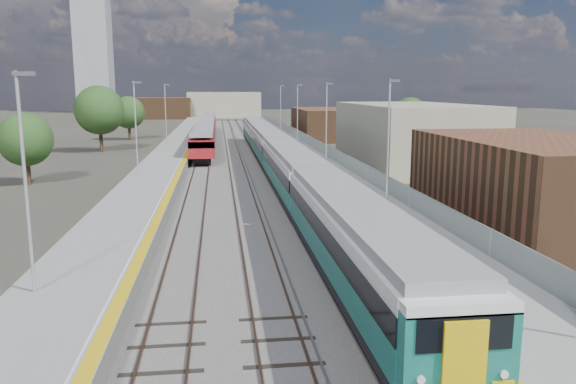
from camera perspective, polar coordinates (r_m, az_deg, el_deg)
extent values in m
plane|color=#47443A|center=(62.04, -3.55, 3.07)|extent=(320.00, 320.00, 0.00)
cube|color=#565451|center=(64.42, -5.69, 3.34)|extent=(10.50, 155.00, 0.06)
cube|color=#4C3323|center=(67.03, -3.15, 3.72)|extent=(0.07, 160.00, 0.14)
cube|color=#4C3323|center=(67.14, -1.92, 3.74)|extent=(0.07, 160.00, 0.14)
cube|color=#4C3323|center=(66.89, -6.15, 3.66)|extent=(0.07, 160.00, 0.14)
cube|color=#4C3323|center=(66.92, -4.91, 3.69)|extent=(0.07, 160.00, 0.14)
cube|color=#4C3323|center=(66.92, -9.15, 3.59)|extent=(0.07, 160.00, 0.14)
cube|color=#4C3323|center=(66.89, -7.91, 3.62)|extent=(0.07, 160.00, 0.14)
cube|color=gray|center=(67.01, -3.43, 3.71)|extent=(0.08, 160.00, 0.10)
cube|color=gray|center=(66.94, -4.63, 3.68)|extent=(0.08, 160.00, 0.10)
cube|color=slate|center=(64.98, 0.95, 3.87)|extent=(4.70, 155.00, 1.00)
cube|color=gray|center=(64.92, 0.95, 4.31)|extent=(4.70, 155.00, 0.03)
cube|color=gold|center=(64.66, -0.90, 4.30)|extent=(0.40, 155.00, 0.01)
cube|color=gray|center=(65.20, 2.87, 4.85)|extent=(0.06, 155.00, 1.20)
cylinder|color=#9EA0A3|center=(35.13, 10.14, 5.11)|extent=(0.12, 0.12, 7.50)
cube|color=#4C4C4F|center=(35.06, 10.74, 11.05)|extent=(0.70, 0.18, 0.14)
cylinder|color=#9EA0A3|center=(54.50, 3.92, 7.09)|extent=(0.12, 0.12, 7.50)
cube|color=#4C4C4F|center=(54.46, 4.24, 10.92)|extent=(0.70, 0.18, 0.14)
cylinder|color=#9EA0A3|center=(74.21, 0.97, 7.99)|extent=(0.12, 0.12, 7.50)
cube|color=#4C4C4F|center=(74.18, 1.17, 10.81)|extent=(0.70, 0.18, 0.14)
cylinder|color=#9EA0A3|center=(94.04, -0.75, 8.51)|extent=(0.12, 0.12, 7.50)
cube|color=#4C4C4F|center=(94.02, -0.60, 10.74)|extent=(0.70, 0.18, 0.14)
cube|color=slate|center=(64.57, -11.75, 3.61)|extent=(4.30, 155.00, 1.00)
cube|color=gray|center=(64.51, -11.77, 4.05)|extent=(4.30, 155.00, 0.03)
cube|color=gold|center=(64.38, -10.08, 4.12)|extent=(0.45, 155.00, 0.01)
cube|color=silver|center=(64.40, -10.39, 4.11)|extent=(0.08, 155.00, 0.01)
cylinder|color=#9EA0A3|center=(20.70, -25.12, 0.65)|extent=(0.12, 0.12, 7.50)
cube|color=#4C4C4F|center=(20.39, -25.24, 10.82)|extent=(0.70, 0.18, 0.14)
cylinder|color=#9EA0A3|center=(45.98, -15.20, 6.13)|extent=(0.12, 0.12, 7.50)
cube|color=#4C4C4F|center=(45.84, -15.10, 10.69)|extent=(0.70, 0.18, 0.14)
cylinder|color=#9EA0A3|center=(71.78, -12.33, 7.68)|extent=(0.12, 0.12, 7.50)
cube|color=#4C4C4F|center=(71.69, -12.24, 10.60)|extent=(0.70, 0.18, 0.14)
cube|color=brown|center=(34.77, 23.74, 0.72)|extent=(9.00, 16.00, 5.20)
cube|color=#A8A286|center=(59.96, 12.25, 5.67)|extent=(11.00, 22.00, 6.40)
cube|color=brown|center=(91.14, 3.56, 6.94)|extent=(8.00, 18.00, 4.80)
cube|color=#A8A286|center=(161.49, -6.52, 8.80)|extent=(20.00, 14.00, 7.00)
cube|color=brown|center=(157.15, -12.40, 8.33)|extent=(14.00, 12.00, 5.60)
cube|color=gray|center=(205.95, -19.14, 13.24)|extent=(11.00, 11.00, 40.00)
cube|color=black|center=(22.66, 6.77, -7.86)|extent=(2.62, 18.82, 0.44)
cube|color=#10534E|center=(22.43, 6.81, -5.99)|extent=(2.72, 18.82, 1.10)
cube|color=black|center=(22.20, 6.86, -3.84)|extent=(2.78, 18.82, 0.75)
cube|color=silver|center=(22.06, 6.89, -2.33)|extent=(2.72, 18.82, 0.46)
cube|color=gray|center=(21.98, 6.92, -1.30)|extent=(2.41, 18.82, 0.39)
cube|color=black|center=(41.14, 0.37, 0.52)|extent=(2.62, 18.82, 0.44)
cube|color=#10534E|center=(41.02, 0.38, 1.58)|extent=(2.72, 18.82, 1.10)
cube|color=black|center=(40.89, 0.38, 2.79)|extent=(2.78, 18.82, 0.75)
cube|color=silver|center=(40.82, 0.38, 3.62)|extent=(2.72, 18.82, 0.46)
cube|color=gray|center=(40.77, 0.38, 4.18)|extent=(2.41, 18.82, 0.39)
cube|color=black|center=(60.15, -2.01, 3.67)|extent=(2.62, 18.82, 0.44)
cube|color=#10534E|center=(60.06, -2.02, 4.40)|extent=(2.72, 18.82, 1.10)
cube|color=black|center=(59.98, -2.02, 5.22)|extent=(2.78, 18.82, 0.75)
cube|color=silver|center=(59.93, -2.03, 5.79)|extent=(2.72, 18.82, 0.46)
cube|color=gray|center=(59.90, -2.03, 6.18)|extent=(2.41, 18.82, 0.39)
cube|color=black|center=(79.31, -3.26, 5.30)|extent=(2.62, 18.82, 0.44)
cube|color=#10534E|center=(79.24, -3.26, 5.85)|extent=(2.72, 18.82, 1.10)
cube|color=black|center=(79.18, -3.27, 6.48)|extent=(2.78, 18.82, 0.75)
cube|color=silver|center=(79.14, -3.27, 6.91)|extent=(2.72, 18.82, 0.46)
cube|color=gray|center=(79.12, -3.28, 7.20)|extent=(2.41, 18.82, 0.39)
cube|color=#10534E|center=(13.71, 16.85, -15.36)|extent=(2.70, 0.58, 2.03)
cube|color=black|center=(13.22, 17.52, -13.63)|extent=(2.22, 0.06, 0.77)
cube|color=gold|center=(13.46, 17.47, -16.35)|extent=(1.01, 0.10, 2.03)
cube|color=black|center=(66.05, -8.56, 3.81)|extent=(1.76, 14.98, 0.61)
cube|color=maroon|center=(65.90, -8.59, 5.07)|extent=(2.60, 17.62, 1.85)
cube|color=black|center=(65.86, -8.60, 5.47)|extent=(2.65, 17.62, 0.65)
cube|color=gray|center=(65.79, -8.62, 6.28)|extent=(2.32, 17.62, 0.37)
cube|color=black|center=(84.08, -8.26, 5.22)|extent=(1.76, 14.98, 0.61)
cube|color=maroon|center=(83.96, -8.29, 6.21)|extent=(2.60, 17.62, 1.85)
cube|color=black|center=(83.93, -8.30, 6.53)|extent=(2.65, 17.62, 0.65)
cube|color=gray|center=(83.87, -8.32, 7.16)|extent=(2.32, 17.62, 0.37)
cube|color=black|center=(102.14, -8.07, 6.13)|extent=(1.76, 14.98, 0.61)
cube|color=maroon|center=(102.04, -8.10, 6.95)|extent=(2.60, 17.62, 1.85)
cube|color=black|center=(102.01, -8.10, 7.21)|extent=(2.65, 17.62, 0.65)
cube|color=gray|center=(101.97, -8.12, 7.73)|extent=(2.32, 17.62, 0.37)
cylinder|color=#382619|center=(51.82, -24.91, 1.84)|extent=(0.44, 0.44, 2.11)
sphere|color=#1E3E17|center=(51.53, -25.14, 4.86)|extent=(4.46, 4.46, 4.46)
cylinder|color=#382619|center=(75.69, -18.45, 5.00)|extent=(0.44, 0.44, 2.92)
sphere|color=#1E3E17|center=(75.46, -18.62, 7.89)|extent=(6.17, 6.17, 6.17)
cylinder|color=#382619|center=(92.01, -15.81, 5.85)|extent=(0.44, 0.44, 2.39)
sphere|color=#1E3E17|center=(91.83, -15.90, 7.78)|extent=(5.04, 5.04, 5.04)
cylinder|color=#382619|center=(83.31, 12.19, 5.56)|extent=(0.44, 0.44, 2.36)
sphere|color=#1E3E17|center=(83.12, 12.27, 7.68)|extent=(4.99, 4.99, 4.99)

